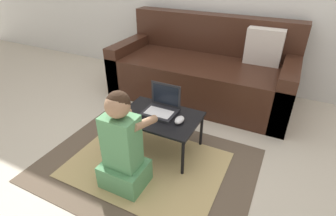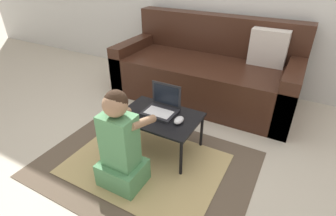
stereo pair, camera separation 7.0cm
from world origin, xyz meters
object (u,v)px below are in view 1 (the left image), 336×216
Objects in this scene: couch at (203,71)px; person_seated at (123,147)px; laptop_desk at (160,119)px; laptop at (161,108)px; computer_mouse at (179,120)px.

person_seated is at bearing -90.50° from couch.
laptop_desk is (0.02, -1.09, -0.00)m from couch.
laptop is at bearing 103.31° from laptop_desk.
computer_mouse is at bearing -4.09° from laptop_desk.
laptop is 2.45× the size of computer_mouse.
couch reaches higher than computer_mouse.
laptop_desk is at bearing -76.69° from laptop.
laptop_desk is 0.09m from laptop.
couch is 1.09m from laptop_desk.
laptop_desk is at bearing -88.80° from couch.
computer_mouse is (0.18, -0.01, 0.05)m from laptop_desk.
computer_mouse is at bearing 64.17° from person_seated.
couch is 1.03m from laptop.
person_seated is (-0.02, -0.51, -0.04)m from laptop.
couch reaches higher than laptop_desk.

